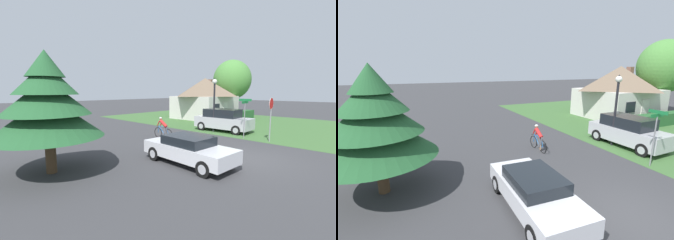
{
  "view_description": "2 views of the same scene",
  "coord_description": "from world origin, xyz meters",
  "views": [
    {
      "loc": [
        -10.31,
        -4.68,
        3.29
      ],
      "look_at": [
        -0.56,
        5.01,
        1.51
      ],
      "focal_mm": 24.0,
      "sensor_mm": 36.0,
      "label": 1
    },
    {
      "loc": [
        -6.17,
        -4.2,
        4.68
      ],
      "look_at": [
        -1.47,
        6.8,
        1.89
      ],
      "focal_mm": 24.0,
      "sensor_mm": 36.0,
      "label": 2
    }
  ],
  "objects": [
    {
      "name": "conifer_tall_near",
      "position": [
        -7.42,
        4.84,
        2.78
      ],
      "size": [
        4.23,
        4.23,
        4.86
      ],
      "color": "#4C3823",
      "rests_on": "ground"
    },
    {
      "name": "deciduous_tree_right",
      "position": [
        17.12,
        10.57,
        4.78
      ],
      "size": [
        4.91,
        4.91,
        7.37
      ],
      "color": "#4C3823",
      "rests_on": "ground"
    },
    {
      "name": "street_lamp",
      "position": [
        5.03,
        5.35,
        2.87
      ],
      "size": [
        0.38,
        0.38,
        4.3
      ],
      "color": "black",
      "rests_on": "ground"
    },
    {
      "name": "cottage_house",
      "position": [
        12.42,
        11.54,
        2.51
      ],
      "size": [
        7.43,
        6.24,
        4.84
      ],
      "rotation": [
        0.0,
        0.0,
        0.03
      ],
      "color": "beige",
      "rests_on": "ground"
    },
    {
      "name": "hedge_row",
      "position": [
        11.65,
        7.45,
        0.5
      ],
      "size": [
        9.28,
        0.9,
        1.0
      ],
      "primitive_type": "cube",
      "color": "#285B2D",
      "rests_on": "ground"
    },
    {
      "name": "street_name_sign",
      "position": [
        4.31,
        2.4,
        1.91
      ],
      "size": [
        0.9,
        0.9,
        2.76
      ],
      "color": "gray",
      "rests_on": "ground"
    },
    {
      "name": "parked_suv_right",
      "position": [
        5.81,
        4.97,
        0.91
      ],
      "size": [
        2.06,
        4.6,
        1.82
      ],
      "rotation": [
        0.0,
        0.0,
        1.61
      ],
      "color": "#B7B7BC",
      "rests_on": "ground"
    },
    {
      "name": "sedan_left_lane",
      "position": [
        -2.65,
        1.62,
        0.67
      ],
      "size": [
        1.96,
        4.4,
        1.3
      ],
      "rotation": [
        0.0,
        0.0,
        1.53
      ],
      "color": "silver",
      "rests_on": "ground"
    },
    {
      "name": "grass_verge_right",
      "position": [
        11.98,
        4.0,
        0.01
      ],
      "size": [
        16.0,
        36.0,
        0.01
      ],
      "primitive_type": "cube",
      "color": "#3D6633",
      "rests_on": "ground"
    },
    {
      "name": "cyclist",
      "position": [
        0.41,
        6.44,
        0.71
      ],
      "size": [
        0.44,
        1.74,
        1.49
      ],
      "rotation": [
        0.0,
        0.0,
        1.59
      ],
      "color": "black",
      "rests_on": "ground"
    },
    {
      "name": "stop_sign",
      "position": [
        4.54,
        0.74,
        2.05
      ],
      "size": [
        0.77,
        0.07,
        2.87
      ],
      "rotation": [
        0.0,
        0.0,
        3.2
      ],
      "color": "gray",
      "rests_on": "ground"
    },
    {
      "name": "ground_plane",
      "position": [
        0.0,
        0.0,
        0.0
      ],
      "size": [
        140.0,
        140.0,
        0.0
      ],
      "primitive_type": "plane",
      "color": "#38383A"
    }
  ]
}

